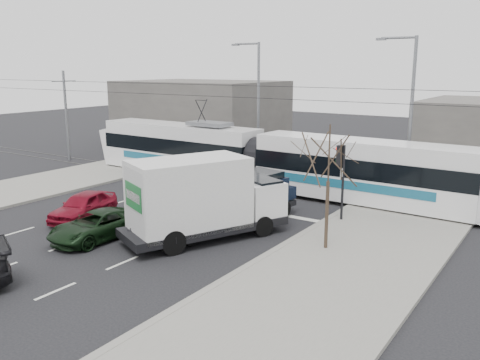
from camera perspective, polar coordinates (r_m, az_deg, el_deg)
The scene contains 15 objects.
ground at distance 23.23m, azimuth -10.56°, elevation -5.97°, with size 120.00×120.00×0.00m, color black.
sidewalk_right at distance 18.43m, azimuth 10.33°, elevation -10.76°, with size 6.00×60.00×0.15m, color gray.
rails at distance 30.85m, azimuth 2.46°, elevation -1.08°, with size 60.00×1.60×0.03m, color #33302D.
building_left at distance 48.03m, azimuth -4.39°, elevation 7.46°, with size 14.00×10.00×6.00m, color #655F5B.
bare_tree at distance 20.10m, azimuth 9.96°, elevation 2.32°, with size 2.40×2.40×5.00m.
traffic_signal at distance 24.35m, azimuth 11.27°, elevation 1.54°, with size 0.44×0.44×3.60m.
street_lamp_near at distance 30.82m, azimuth 18.38°, elevation 7.90°, with size 2.38×0.25×9.00m.
street_lamp_far at distance 37.34m, azimuth 1.83°, elevation 9.25°, with size 2.38×0.25×9.00m.
catenary at distance 30.17m, azimuth 2.53°, elevation 6.08°, with size 60.00×0.20×7.00m.
tram at distance 31.15m, azimuth 2.22°, elevation 2.49°, with size 25.37×3.22×5.17m.
silver_pickup at distance 23.76m, azimuth -5.22°, elevation -2.35°, with size 3.57×6.97×2.42m.
box_truck at distance 21.77m, azimuth -4.22°, elevation -2.18°, with size 5.20×7.54×3.58m.
navy_pickup at distance 24.52m, azimuth 1.19°, elevation -1.97°, with size 2.84×5.74×2.31m.
green_car at distance 22.87m, azimuth -15.70°, elevation -4.93°, with size 2.02×4.39×1.22m, color black.
red_car at distance 25.91m, azimuth -17.18°, elevation -2.80°, with size 1.61×3.99×1.36m, color maroon.
Camera 1 is at (15.54, -15.62, 7.34)m, focal length 38.00 mm.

